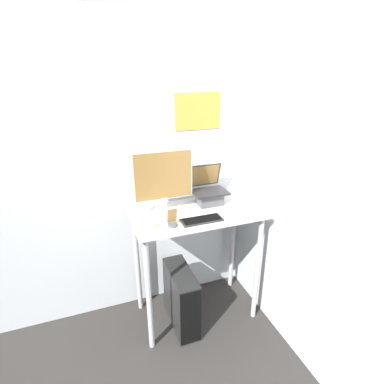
{
  "coord_description": "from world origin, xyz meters",
  "views": [
    {
      "loc": [
        -0.79,
        -1.75,
        2.08
      ],
      "look_at": [
        -0.04,
        0.28,
        1.21
      ],
      "focal_mm": 28.0,
      "sensor_mm": 36.0,
      "label": 1
    }
  ],
  "objects_px": {
    "laptop": "(209,194)",
    "computer_tower": "(181,298)",
    "cell_phone": "(172,220)",
    "monitor": "(163,181)",
    "mouse": "(227,216)",
    "keyboard": "(202,220)"
  },
  "relations": [
    {
      "from": "laptop",
      "to": "mouse",
      "type": "distance_m",
      "value": 0.31
    },
    {
      "from": "laptop",
      "to": "cell_phone",
      "type": "height_order",
      "value": "laptop"
    },
    {
      "from": "monitor",
      "to": "keyboard",
      "type": "xyz_separation_m",
      "value": [
        0.22,
        -0.26,
        -0.25
      ]
    },
    {
      "from": "keyboard",
      "to": "mouse",
      "type": "bearing_deg",
      "value": -4.16
    },
    {
      "from": "monitor",
      "to": "mouse",
      "type": "distance_m",
      "value": 0.56
    },
    {
      "from": "cell_phone",
      "to": "keyboard",
      "type": "bearing_deg",
      "value": 0.04
    },
    {
      "from": "cell_phone",
      "to": "computer_tower",
      "type": "distance_m",
      "value": 0.81
    },
    {
      "from": "mouse",
      "to": "cell_phone",
      "type": "distance_m",
      "value": 0.44
    },
    {
      "from": "keyboard",
      "to": "cell_phone",
      "type": "height_order",
      "value": "cell_phone"
    },
    {
      "from": "laptop",
      "to": "monitor",
      "type": "xyz_separation_m",
      "value": [
        -0.4,
        -0.02,
        0.17
      ]
    },
    {
      "from": "cell_phone",
      "to": "computer_tower",
      "type": "height_order",
      "value": "cell_phone"
    },
    {
      "from": "monitor",
      "to": "cell_phone",
      "type": "bearing_deg",
      "value": -92.69
    },
    {
      "from": "monitor",
      "to": "cell_phone",
      "type": "xyz_separation_m",
      "value": [
        -0.01,
        -0.26,
        -0.21
      ]
    },
    {
      "from": "laptop",
      "to": "mouse",
      "type": "xyz_separation_m",
      "value": [
        0.03,
        -0.3,
        -0.08
      ]
    },
    {
      "from": "monitor",
      "to": "mouse",
      "type": "height_order",
      "value": "monitor"
    },
    {
      "from": "keyboard",
      "to": "mouse",
      "type": "height_order",
      "value": "mouse"
    },
    {
      "from": "laptop",
      "to": "keyboard",
      "type": "distance_m",
      "value": 0.34
    },
    {
      "from": "mouse",
      "to": "computer_tower",
      "type": "height_order",
      "value": "mouse"
    },
    {
      "from": "mouse",
      "to": "cell_phone",
      "type": "bearing_deg",
      "value": 178.07
    },
    {
      "from": "laptop",
      "to": "computer_tower",
      "type": "bearing_deg",
      "value": -148.1
    },
    {
      "from": "monitor",
      "to": "mouse",
      "type": "xyz_separation_m",
      "value": [
        0.42,
        -0.27,
        -0.25
      ]
    },
    {
      "from": "laptop",
      "to": "keyboard",
      "type": "xyz_separation_m",
      "value": [
        -0.18,
        -0.28,
        -0.08
      ]
    }
  ]
}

